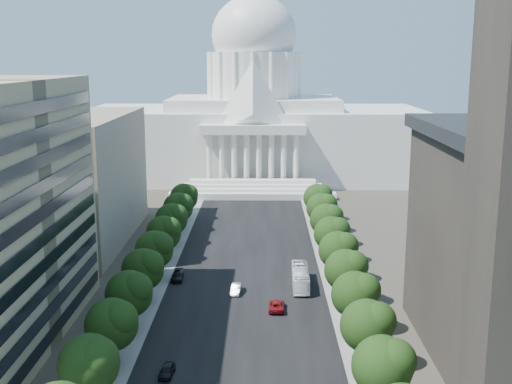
{
  "coord_description": "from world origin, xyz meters",
  "views": [
    {
      "loc": [
        3.38,
        -48.4,
        43.08
      ],
      "look_at": [
        1.92,
        80.55,
        15.99
      ],
      "focal_mm": 45.0,
      "sensor_mm": 36.0,
      "label": 1
    }
  ],
  "objects_px": {
    "city_bus": "(300,277)",
    "car_dark_a": "(167,371)",
    "car_silver": "(236,289)",
    "car_red": "(277,306)",
    "car_dark_b": "(178,276)"
  },
  "relations": [
    {
      "from": "car_silver",
      "to": "car_dark_a",
      "type": "bearing_deg",
      "value": -99.35
    },
    {
      "from": "car_dark_a",
      "to": "car_silver",
      "type": "bearing_deg",
      "value": 80.17
    },
    {
      "from": "car_silver",
      "to": "car_dark_b",
      "type": "height_order",
      "value": "car_silver"
    },
    {
      "from": "car_dark_a",
      "to": "car_red",
      "type": "bearing_deg",
      "value": 61.35
    },
    {
      "from": "car_red",
      "to": "city_bus",
      "type": "distance_m",
      "value": 12.87
    },
    {
      "from": "car_dark_a",
      "to": "car_dark_b",
      "type": "xyz_separation_m",
      "value": [
        -3.65,
        38.92,
        0.04
      ]
    },
    {
      "from": "car_silver",
      "to": "car_red",
      "type": "height_order",
      "value": "car_silver"
    },
    {
      "from": "car_silver",
      "to": "car_dark_b",
      "type": "bearing_deg",
      "value": 154.48
    },
    {
      "from": "car_dark_a",
      "to": "city_bus",
      "type": "relative_size",
      "value": 0.34
    },
    {
      "from": "city_bus",
      "to": "car_dark_b",
      "type": "bearing_deg",
      "value": 173.25
    },
    {
      "from": "car_red",
      "to": "car_dark_b",
      "type": "height_order",
      "value": "car_red"
    },
    {
      "from": "city_bus",
      "to": "car_silver",
      "type": "bearing_deg",
      "value": -161.75
    },
    {
      "from": "city_bus",
      "to": "car_dark_a",
      "type": "bearing_deg",
      "value": -118.84
    },
    {
      "from": "car_dark_a",
      "to": "city_bus",
      "type": "height_order",
      "value": "city_bus"
    },
    {
      "from": "car_dark_a",
      "to": "car_silver",
      "type": "relative_size",
      "value": 0.89
    }
  ]
}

